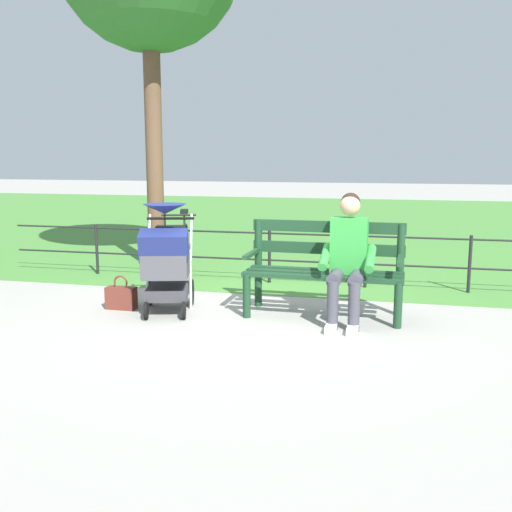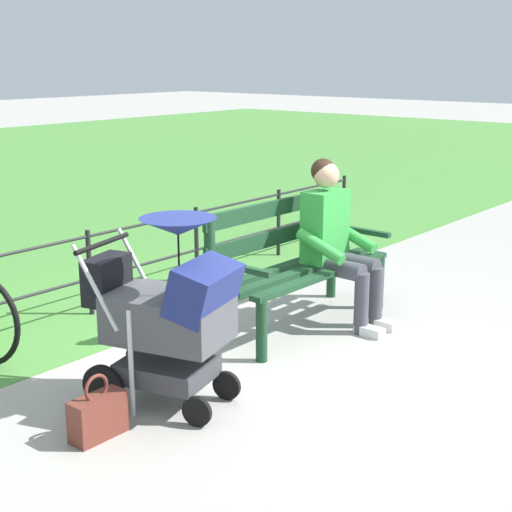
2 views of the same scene
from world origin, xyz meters
name	(u,v)px [view 1 (image 1 of 2)]	position (x,y,z in m)	size (l,w,h in m)	color
ground_plane	(240,312)	(0.00, 0.00, 0.00)	(60.00, 60.00, 0.00)	#9E9B93
grass_lawn	(331,222)	(0.00, -8.80, 0.00)	(40.00, 16.00, 0.01)	#478438
park_bench	(325,265)	(-0.88, -0.12, 0.53)	(1.61, 0.63, 0.96)	#193D23
person_on_bench	(348,255)	(-1.13, 0.11, 0.68)	(0.54, 0.74, 1.28)	#42424C
stroller	(167,257)	(0.73, 0.19, 0.59)	(0.71, 0.98, 1.15)	black
handbag	(121,297)	(1.28, 0.18, 0.13)	(0.32, 0.14, 0.37)	brown
park_fence	(290,252)	(-0.27, -1.49, 0.42)	(7.38, 0.04, 0.70)	black
bicycle	(183,249)	(1.27, -1.70, 0.36)	(0.58, 1.61, 0.89)	black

